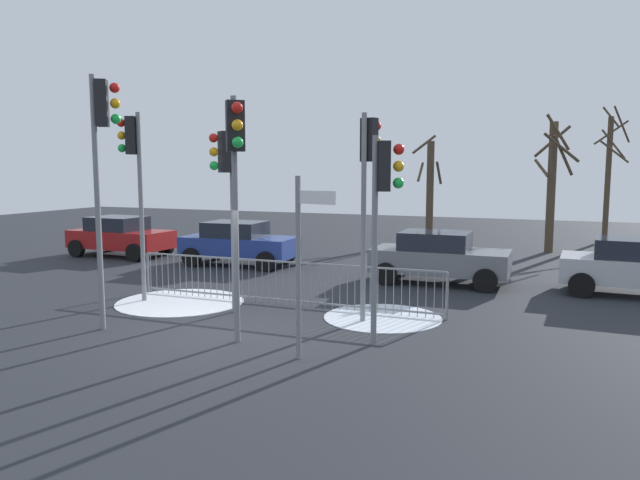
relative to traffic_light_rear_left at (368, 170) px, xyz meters
The scene contains 18 objects.
ground_plane 4.47m from the traffic_light_rear_left, 138.31° to the right, with size 60.00×60.00×0.00m, color #26282D.
traffic_light_rear_left is the anchor object (origin of this frame).
traffic_light_foreground_right 3.09m from the traffic_light_rear_left, 123.57° to the right, with size 0.45×0.48×4.57m.
traffic_light_foreground_left 5.83m from the traffic_light_rear_left, behind, with size 0.55×0.37×4.59m.
traffic_light_rear_right 3.17m from the traffic_light_rear_left, behind, with size 0.46×0.48×4.17m.
traffic_light_mid_left 1.86m from the traffic_light_rear_left, 64.00° to the right, with size 0.55×0.37×3.85m.
traffic_light_mid_right 5.38m from the traffic_light_rear_left, 150.75° to the right, with size 0.51×0.43×5.08m.
direction_sign_post 3.31m from the traffic_light_rear_left, 94.93° to the right, with size 0.77×0.23×3.14m.
pedestrian_guard_railing 3.59m from the traffic_light_rear_left, 164.66° to the left, with size 7.88×0.10×1.07m.
car_grey_mid 5.40m from the traffic_light_rear_left, 82.18° to the left, with size 3.80×1.92×1.47m.
car_blue_near 8.62m from the traffic_light_rear_left, 138.81° to the left, with size 3.87×2.06×1.47m.
car_silver_far 7.97m from the traffic_light_rear_left, 40.88° to the left, with size 3.88×2.08×1.47m.
car_red_trailing 12.90m from the traffic_light_rear_left, 153.58° to the left, with size 3.85×2.02×1.47m.
bare_tree_left 13.07m from the traffic_light_rear_left, 74.51° to the left, with size 1.68×1.71×5.28m.
bare_tree_centre 14.88m from the traffic_light_rear_left, 96.40° to the left, with size 1.34×1.36×4.77m.
bare_tree_right 18.19m from the traffic_light_rear_left, 71.55° to the left, with size 1.43×1.58×5.91m.
snow_patch_kerb 5.75m from the traffic_light_rear_left, behind, with size 3.09×3.09×0.01m, color white.
snow_patch_island 3.25m from the traffic_light_rear_left, 49.81° to the left, with size 2.58×2.58×0.01m, color silver.
Camera 1 is at (6.04, -10.05, 3.28)m, focal length 33.57 mm.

